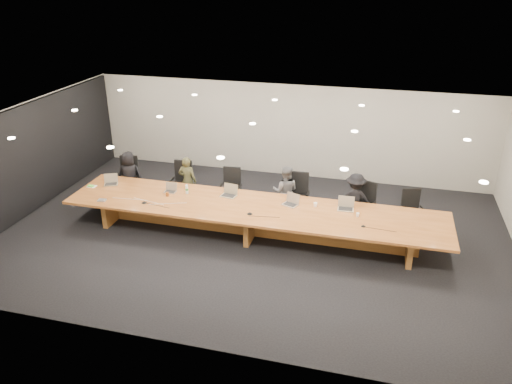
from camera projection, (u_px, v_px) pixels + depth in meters
ground at (253, 235)px, 12.01m from camera, size 12.00×12.00×0.00m
back_wall at (287, 131)px, 14.96m from camera, size 12.00×0.02×2.80m
left_wall_panel at (30, 159)px, 12.82m from camera, size 0.08×7.84×2.74m
conference_table at (253, 215)px, 11.80m from camera, size 9.00×1.80×0.75m
chair_far_left at (128, 178)px, 13.74m from camera, size 0.71×0.71×1.17m
chair_left at (181, 183)px, 13.42m from camera, size 0.64×0.64×1.17m
chair_mid_left at (230, 189)px, 13.14m from camera, size 0.59×0.59×1.11m
chair_mid_right at (297, 195)px, 12.72m from camera, size 0.59×0.59×1.15m
chair_right at (362, 204)px, 12.23m from camera, size 0.74×0.74×1.14m
chair_far_right at (413, 211)px, 11.99m from camera, size 0.68×0.68×1.06m
person_a at (130, 176)px, 13.61m from camera, size 0.76×0.60×1.37m
person_b at (188, 181)px, 13.28m from camera, size 0.50×0.33×1.37m
person_c at (285, 191)px, 12.68m from camera, size 0.70×0.57×1.36m
person_d at (355, 200)px, 12.23m from camera, size 0.90×0.55×1.36m
laptop_a at (110, 180)px, 12.83m from camera, size 0.41×0.37×0.27m
laptop_b at (170, 188)px, 12.42m from camera, size 0.30×0.22×0.23m
laptop_c at (228, 191)px, 12.18m from camera, size 0.41×0.32×0.29m
laptop_d at (290, 200)px, 11.73m from camera, size 0.42×0.37×0.27m
laptop_e at (346, 204)px, 11.50m from camera, size 0.38×0.29×0.29m
water_bottle at (187, 189)px, 12.35m from camera, size 0.07×0.07×0.23m
amber_mug at (167, 194)px, 12.24m from camera, size 0.10×0.10×0.10m
paper_cup_near at (315, 205)px, 11.69m from camera, size 0.10×0.10×0.10m
paper_cup_far at (358, 215)px, 11.23m from camera, size 0.08×0.08×0.09m
notepad at (92, 186)px, 12.77m from camera, size 0.22×0.17×0.01m
lime_gadget at (91, 186)px, 12.75m from camera, size 0.18×0.13×0.03m
av_box at (102, 200)px, 11.99m from camera, size 0.21×0.17×0.03m
mic_left at (144, 202)px, 11.88m from camera, size 0.13×0.13×0.03m
mic_center at (250, 213)px, 11.35m from camera, size 0.14×0.14×0.03m
mic_right at (363, 226)px, 10.81m from camera, size 0.13×0.13×0.03m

